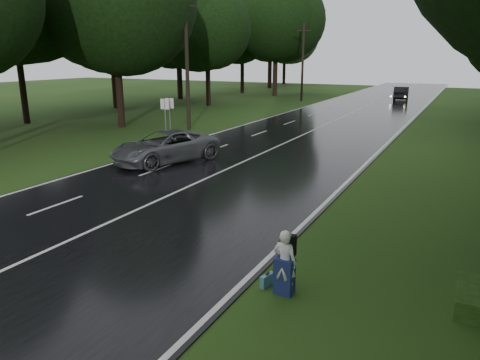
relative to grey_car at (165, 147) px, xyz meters
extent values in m
plane|color=#244213|center=(3.61, -9.63, -0.84)|extent=(160.00, 160.00, 0.00)
cube|color=black|center=(3.61, 10.37, -0.82)|extent=(12.00, 140.00, 0.04)
cube|color=silver|center=(3.61, 10.37, -0.80)|extent=(0.12, 140.00, 0.01)
imported|color=#4B4E50|center=(0.00, 0.00, 0.00)|extent=(4.43, 6.33, 1.61)
imported|color=black|center=(5.88, 41.50, 0.02)|extent=(2.36, 5.19, 1.65)
imported|color=silver|center=(10.46, -9.69, -0.05)|extent=(0.61, 0.43, 1.58)
cube|color=navy|center=(10.46, -9.69, -0.40)|extent=(0.47, 0.33, 0.89)
cube|color=black|center=(10.44, -9.46, 0.30)|extent=(0.37, 0.22, 0.51)
cube|color=teal|center=(9.98, -9.55, -0.69)|extent=(0.23, 0.45, 0.31)
camera|label=1|loc=(13.83, -18.52, 4.52)|focal=33.51mm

